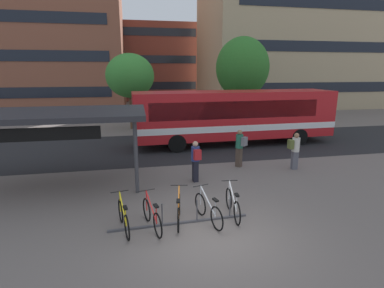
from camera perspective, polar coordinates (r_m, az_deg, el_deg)
The scene contains 18 objects.
ground at distance 8.56m, azimuth 3.88°, elevation -16.85°, with size 200.00×200.00×0.00m, color #6B605B.
bus_lane_asphalt at distance 17.54m, azimuth -4.30°, elevation -0.53°, with size 80.00×7.20×0.01m, color #232326.
city_bus at distance 18.08m, azimuth 8.36°, elevation 5.53°, with size 12.09×2.89×3.20m.
bike_rack at distance 8.98m, azimuth -2.35°, elevation -14.60°, with size 4.14×0.27×0.70m.
parked_bicycle_yellow_0 at distance 8.73m, azimuth -13.05°, elevation -13.69°, with size 0.54×1.70×0.99m.
parked_bicycle_red_1 at distance 8.68m, azimuth -7.73°, elevation -13.62°, with size 0.61×1.68×0.99m.
parked_bicycle_orange_2 at distance 8.92m, azimuth -2.56°, elevation -12.69°, with size 0.52×1.71×0.99m.
parked_bicycle_silver_3 at distance 8.95m, azimuth 3.14°, elevation -12.59°, with size 0.61×1.68×0.99m.
parked_bicycle_white_4 at distance 9.36m, azimuth 7.85°, elevation -11.48°, with size 0.52×1.72×0.99m.
transit_shelter at distance 12.29m, azimuth -25.92°, elevation 4.84°, with size 7.12×3.63×2.90m.
commuter_olive_pack_0 at distance 14.09m, azimuth 19.20°, elevation -0.84°, with size 0.53×0.35×1.69m.
commuter_grey_pack_1 at distance 13.81m, azimuth 9.22°, elevation -0.32°, with size 0.56×0.60×1.76m.
commuter_red_pack_2 at distance 11.81m, azimuth 0.70°, elevation -2.84°, with size 0.38×0.55×1.68m.
street_tree_0 at distance 25.85m, azimuth 9.67°, elevation 14.30°, with size 4.42×4.42×7.12m.
street_tree_1 at distance 23.07m, azimuth -11.85°, elevation 12.71°, with size 3.57×3.57×5.64m.
building_left_wing at distance 41.57m, azimuth -29.11°, elevation 21.38°, with size 20.90×12.49×21.85m.
building_right_wing at distance 42.89m, azimuth 22.26°, elevation 21.52°, with size 27.05×12.36×21.48m.
building_centre_block at distance 49.70m, azimuth -10.95°, elevation 15.10°, with size 19.99×11.03×11.15m.
Camera 1 is at (-1.95, -7.10, 4.38)m, focal length 27.68 mm.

